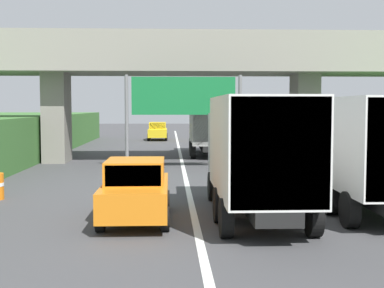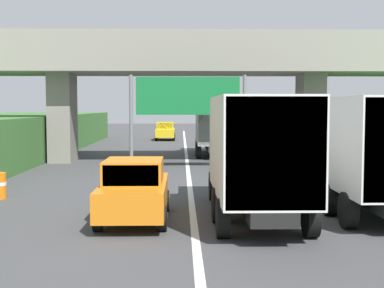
{
  "view_description": "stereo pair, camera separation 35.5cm",
  "coord_description": "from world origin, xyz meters",
  "px_view_note": "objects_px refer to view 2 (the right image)",
  "views": [
    {
      "loc": [
        -0.69,
        0.74,
        3.16
      ],
      "look_at": [
        0.0,
        16.98,
        2.0
      ],
      "focal_mm": 48.67,
      "sensor_mm": 36.0,
      "label": 1
    },
    {
      "loc": [
        -0.34,
        0.73,
        3.16
      ],
      "look_at": [
        0.0,
        16.98,
        2.0
      ],
      "focal_mm": 48.67,
      "sensor_mm": 36.0,
      "label": 2
    }
  ],
  "objects_px": {
    "truck_green": "(214,126)",
    "truck_white": "(360,148)",
    "overhead_highway_sign": "(188,101)",
    "car_yellow": "(165,131)",
    "car_orange": "(134,190)",
    "truck_silver": "(254,150)",
    "truck_red": "(265,126)"
  },
  "relations": [
    {
      "from": "truck_green",
      "to": "truck_white",
      "type": "xyz_separation_m",
      "value": [
        3.26,
        -18.45,
        0.0
      ]
    },
    {
      "from": "overhead_highway_sign",
      "to": "car_yellow",
      "type": "bearing_deg",
      "value": 94.5
    },
    {
      "from": "overhead_highway_sign",
      "to": "car_orange",
      "type": "distance_m",
      "value": 12.24
    },
    {
      "from": "truck_silver",
      "to": "truck_white",
      "type": "xyz_separation_m",
      "value": [
        3.34,
        0.87,
        0.0
      ]
    },
    {
      "from": "truck_silver",
      "to": "truck_green",
      "type": "relative_size",
      "value": 1.0
    },
    {
      "from": "truck_silver",
      "to": "truck_red",
      "type": "height_order",
      "value": "same"
    },
    {
      "from": "overhead_highway_sign",
      "to": "car_orange",
      "type": "height_order",
      "value": "overhead_highway_sign"
    },
    {
      "from": "truck_green",
      "to": "truck_white",
      "type": "bearing_deg",
      "value": -79.97
    },
    {
      "from": "truck_silver",
      "to": "car_yellow",
      "type": "distance_m",
      "value": 35.28
    },
    {
      "from": "truck_green",
      "to": "overhead_highway_sign",
      "type": "bearing_deg",
      "value": -102.98
    },
    {
      "from": "truck_white",
      "to": "overhead_highway_sign",
      "type": "bearing_deg",
      "value": 115.44
    },
    {
      "from": "truck_silver",
      "to": "truck_green",
      "type": "height_order",
      "value": "same"
    },
    {
      "from": "truck_green",
      "to": "truck_white",
      "type": "distance_m",
      "value": 18.73
    },
    {
      "from": "overhead_highway_sign",
      "to": "truck_white",
      "type": "relative_size",
      "value": 0.81
    },
    {
      "from": "car_yellow",
      "to": "car_orange",
      "type": "relative_size",
      "value": 1.0
    },
    {
      "from": "car_yellow",
      "to": "truck_red",
      "type": "bearing_deg",
      "value": -66.55
    },
    {
      "from": "truck_silver",
      "to": "truck_red",
      "type": "xyz_separation_m",
      "value": [
        3.41,
        18.97,
        0.0
      ]
    },
    {
      "from": "truck_green",
      "to": "car_orange",
      "type": "relative_size",
      "value": 1.78
    },
    {
      "from": "truck_silver",
      "to": "truck_red",
      "type": "relative_size",
      "value": 1.0
    },
    {
      "from": "car_yellow",
      "to": "car_orange",
      "type": "bearing_deg",
      "value": -89.65
    },
    {
      "from": "car_yellow",
      "to": "car_orange",
      "type": "xyz_separation_m",
      "value": [
        0.22,
        -35.41,
        0.0
      ]
    },
    {
      "from": "truck_red",
      "to": "truck_white",
      "type": "distance_m",
      "value": 18.1
    },
    {
      "from": "car_yellow",
      "to": "truck_green",
      "type": "bearing_deg",
      "value": -76.94
    },
    {
      "from": "truck_green",
      "to": "truck_white",
      "type": "height_order",
      "value": "same"
    },
    {
      "from": "truck_red",
      "to": "car_orange",
      "type": "xyz_separation_m",
      "value": [
        -6.77,
        -19.3,
        -1.08
      ]
    },
    {
      "from": "truck_silver",
      "to": "truck_white",
      "type": "bearing_deg",
      "value": 14.69
    },
    {
      "from": "truck_silver",
      "to": "truck_white",
      "type": "height_order",
      "value": "same"
    },
    {
      "from": "truck_silver",
      "to": "truck_white",
      "type": "relative_size",
      "value": 1.0
    },
    {
      "from": "truck_silver",
      "to": "car_orange",
      "type": "distance_m",
      "value": 3.55
    },
    {
      "from": "overhead_highway_sign",
      "to": "car_orange",
      "type": "xyz_separation_m",
      "value": [
        -1.64,
        -11.85,
        -2.6
      ]
    },
    {
      "from": "truck_white",
      "to": "car_orange",
      "type": "xyz_separation_m",
      "value": [
        -6.7,
        -1.21,
        -1.08
      ]
    },
    {
      "from": "car_yellow",
      "to": "overhead_highway_sign",
      "type": "bearing_deg",
      "value": -85.5
    }
  ]
}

